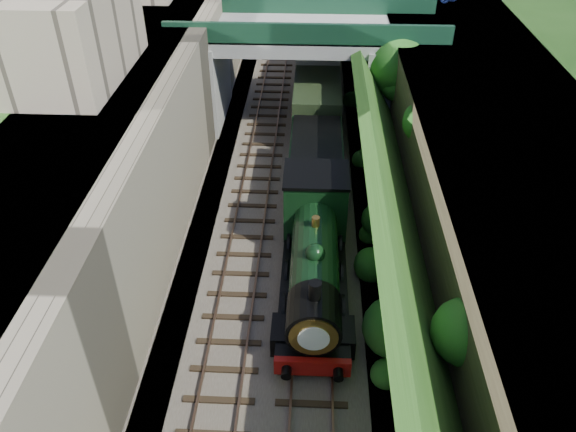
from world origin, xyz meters
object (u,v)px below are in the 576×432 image
object	(u,v)px
locomotive	(315,255)
tender	(316,168)
road_bridge	(314,61)
tree	(400,68)

from	to	relation	value
locomotive	tender	xyz separation A→B (m)	(-0.00, 7.36, -0.27)
road_bridge	tree	distance (m)	5.53
road_bridge	tender	distance (m)	9.02
road_bridge	tree	world-z (taller)	road_bridge
tree	locomotive	bearing A→B (deg)	-109.01
tree	tender	bearing A→B (deg)	-126.71
tree	locomotive	size ratio (longest dim) A/B	0.65
road_bridge	tender	size ratio (longest dim) A/B	2.67
road_bridge	tree	bearing A→B (deg)	-25.34
tender	road_bridge	bearing A→B (deg)	91.69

